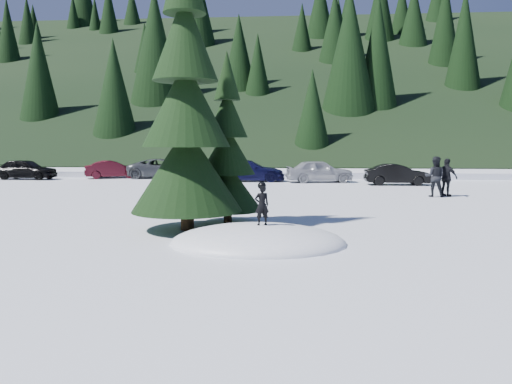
# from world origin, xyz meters

# --- Properties ---
(ground) EXTENTS (200.00, 200.00, 0.00)m
(ground) POSITION_xyz_m (0.00, 0.00, 0.00)
(ground) COLOR white
(ground) RESTS_ON ground
(snow_mound) EXTENTS (4.48, 3.52, 0.96)m
(snow_mound) POSITION_xyz_m (0.00, 0.00, 0.00)
(snow_mound) COLOR white
(snow_mound) RESTS_ON ground
(forest_hillside) EXTENTS (200.00, 60.00, 25.00)m
(forest_hillside) POSITION_xyz_m (0.00, 54.00, 12.50)
(forest_hillside) COLOR black
(forest_hillside) RESTS_ON ground
(spruce_tall) EXTENTS (3.20, 3.20, 8.60)m
(spruce_tall) POSITION_xyz_m (-2.20, 1.80, 3.32)
(spruce_tall) COLOR black
(spruce_tall) RESTS_ON ground
(spruce_short) EXTENTS (2.20, 2.20, 5.37)m
(spruce_short) POSITION_xyz_m (-1.20, 3.20, 2.10)
(spruce_short) COLOR black
(spruce_short) RESTS_ON ground
(child_skier) EXTENTS (0.43, 0.36, 1.02)m
(child_skier) POSITION_xyz_m (0.10, -0.02, 0.99)
(child_skier) COLOR black
(child_skier) RESTS_ON snow_mound
(adult_0) EXTENTS (1.09, 0.96, 1.89)m
(adult_0) POSITION_xyz_m (7.44, 11.35, 0.94)
(adult_0) COLOR black
(adult_0) RESTS_ON ground
(adult_1) EXTENTS (1.03, 1.08, 1.79)m
(adult_1) POSITION_xyz_m (8.03, 11.51, 0.90)
(adult_1) COLOR black
(adult_1) RESTS_ON ground
(car_0) EXTENTS (4.17, 1.81, 1.40)m
(car_0) POSITION_xyz_m (-17.39, 20.28, 0.70)
(car_0) COLOR black
(car_0) RESTS_ON ground
(car_1) EXTENTS (3.99, 2.76, 1.25)m
(car_1) POSITION_xyz_m (-11.86, 21.78, 0.62)
(car_1) COLOR #3E0B14
(car_1) RESTS_ON ground
(car_2) EXTENTS (5.13, 2.75, 1.37)m
(car_2) POSITION_xyz_m (-8.35, 22.21, 0.69)
(car_2) COLOR #414447
(car_2) RESTS_ON ground
(car_3) EXTENTS (4.85, 2.11, 1.39)m
(car_3) POSITION_xyz_m (-2.10, 19.82, 0.69)
(car_3) COLOR black
(car_3) RESTS_ON ground
(car_4) EXTENTS (4.42, 2.32, 1.44)m
(car_4) POSITION_xyz_m (2.49, 19.36, 0.72)
(car_4) COLOR #999BA1
(car_4) RESTS_ON ground
(car_5) EXTENTS (3.82, 1.38, 1.25)m
(car_5) POSITION_xyz_m (7.01, 17.69, 0.63)
(car_5) COLOR black
(car_5) RESTS_ON ground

